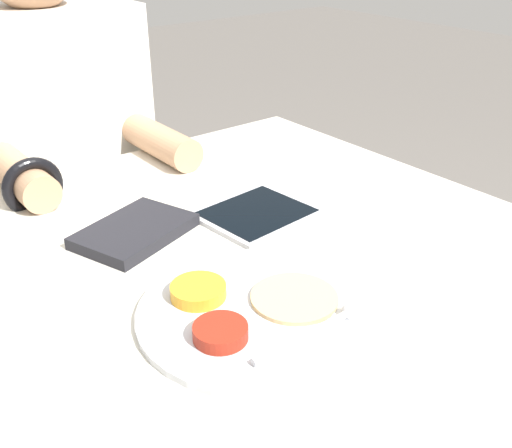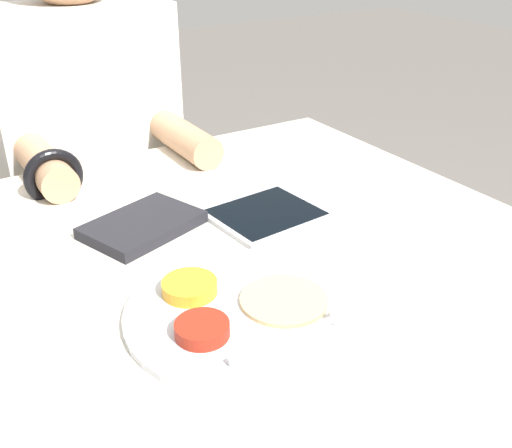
# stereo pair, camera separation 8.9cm
# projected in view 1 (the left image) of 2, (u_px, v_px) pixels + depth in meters

# --- Properties ---
(dining_table) EXTENTS (1.00, 1.07, 0.76)m
(dining_table) POSITION_uv_depth(u_px,v_px,m) (254.00, 443.00, 1.08)
(dining_table) COLOR beige
(dining_table) RESTS_ON ground_plane
(thali_tray) EXTENTS (0.31, 0.31, 0.03)m
(thali_tray) POSITION_uv_depth(u_px,v_px,m) (252.00, 311.00, 0.78)
(thali_tray) COLOR #B7BABF
(thali_tray) RESTS_ON dining_table
(red_notebook) EXTENTS (0.21, 0.18, 0.02)m
(red_notebook) POSITION_uv_depth(u_px,v_px,m) (135.00, 232.00, 0.97)
(red_notebook) COLOR silver
(red_notebook) RESTS_ON dining_table
(tablet_device) EXTENTS (0.20, 0.18, 0.01)m
(tablet_device) POSITION_uv_depth(u_px,v_px,m) (257.00, 214.00, 1.04)
(tablet_device) COLOR #B7B7BC
(tablet_device) RESTS_ON dining_table
(person_diner) EXTENTS (0.40, 0.43, 1.25)m
(person_diner) POSITION_uv_depth(u_px,v_px,m) (69.00, 215.00, 1.43)
(person_diner) COLOR black
(person_diner) RESTS_ON ground_plane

